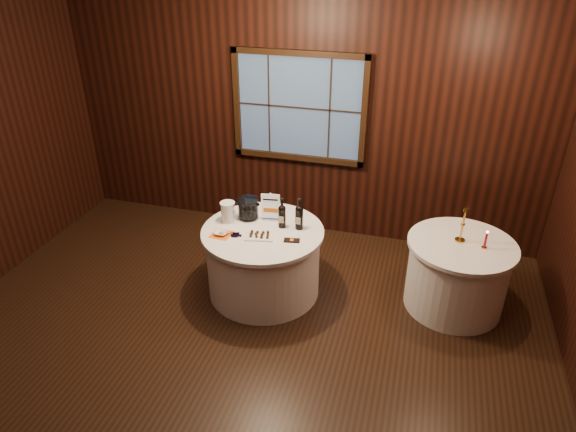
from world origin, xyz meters
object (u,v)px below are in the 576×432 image
(port_bottle_left, at_px, (282,215))
(ice_bucket, at_px, (248,208))
(chocolate_plate, at_px, (259,235))
(glass_pitcher, at_px, (228,212))
(chocolate_box, at_px, (292,240))
(grape_bunch, at_px, (236,235))
(main_table, at_px, (263,261))
(side_table, at_px, (457,275))
(brass_candlestick, at_px, (462,229))
(port_bottle_right, at_px, (299,216))
(sign_stand, at_px, (271,211))
(red_candle, at_px, (485,241))
(cracker_bowl, at_px, (221,233))

(port_bottle_left, bearing_deg, ice_bucket, 169.18)
(chocolate_plate, height_order, glass_pitcher, glass_pitcher)
(chocolate_box, xyz_separation_m, grape_bunch, (-0.57, -0.07, 0.01))
(chocolate_plate, bearing_deg, port_bottle_left, 57.77)
(chocolate_plate, distance_m, chocolate_box, 0.34)
(main_table, distance_m, side_table, 2.02)
(main_table, height_order, glass_pitcher, glass_pitcher)
(port_bottle_left, relative_size, glass_pitcher, 1.47)
(glass_pitcher, xyz_separation_m, brass_candlestick, (2.38, 0.25, 0.02))
(port_bottle_left, relative_size, chocolate_plate, 1.02)
(brass_candlestick, bearing_deg, ice_bucket, -176.61)
(chocolate_plate, distance_m, brass_candlestick, 2.02)
(port_bottle_right, height_order, glass_pitcher, port_bottle_right)
(brass_candlestick, bearing_deg, grape_bunch, -166.47)
(side_table, height_order, sign_stand, sign_stand)
(grape_bunch, relative_size, brass_candlestick, 0.48)
(port_bottle_right, height_order, chocolate_box, port_bottle_right)
(main_table, bearing_deg, chocolate_box, -19.49)
(glass_pitcher, bearing_deg, sign_stand, 37.05)
(port_bottle_left, height_order, red_candle, port_bottle_left)
(sign_stand, height_order, glass_pitcher, sign_stand)
(main_table, relative_size, brass_candlestick, 3.48)
(chocolate_box, height_order, brass_candlestick, brass_candlestick)
(sign_stand, bearing_deg, chocolate_plate, -99.03)
(side_table, xyz_separation_m, glass_pitcher, (-2.41, -0.22, 0.50))
(ice_bucket, distance_m, chocolate_box, 0.67)
(port_bottle_left, distance_m, brass_candlestick, 1.81)
(chocolate_plate, relative_size, red_candle, 1.66)
(side_table, distance_m, ice_bucket, 2.29)
(port_bottle_right, relative_size, cracker_bowl, 2.52)
(brass_candlestick, bearing_deg, glass_pitcher, -173.93)
(port_bottle_right, distance_m, cracker_bowl, 0.82)
(sign_stand, distance_m, port_bottle_right, 0.35)
(chocolate_box, relative_size, cracker_bowl, 1.16)
(grape_bunch, distance_m, glass_pitcher, 0.35)
(chocolate_plate, height_order, brass_candlestick, brass_candlestick)
(port_bottle_left, bearing_deg, brass_candlestick, 7.15)
(cracker_bowl, bearing_deg, sign_stand, 47.53)
(ice_bucket, height_order, chocolate_box, ice_bucket)
(cracker_bowl, height_order, brass_candlestick, brass_candlestick)
(ice_bucket, xyz_separation_m, glass_pitcher, (-0.18, -0.12, -0.01))
(sign_stand, relative_size, cracker_bowl, 2.35)
(side_table, distance_m, brass_candlestick, 0.52)
(chocolate_plate, bearing_deg, grape_bunch, -165.86)
(chocolate_plate, bearing_deg, red_candle, 10.22)
(sign_stand, height_order, ice_bucket, sign_stand)
(side_table, relative_size, chocolate_plate, 3.32)
(side_table, bearing_deg, cracker_bowl, -168.17)
(side_table, distance_m, chocolate_plate, 2.07)
(side_table, height_order, grape_bunch, grape_bunch)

